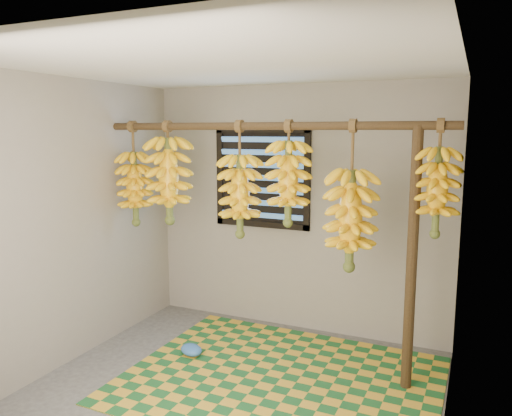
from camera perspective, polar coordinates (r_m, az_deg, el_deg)
The scene contains 16 objects.
floor at distance 3.97m, azimuth -3.47°, elevation -20.88°, with size 3.00×3.00×0.01m, color #494949.
ceiling at distance 3.48m, azimuth -3.86°, elevation 16.10°, with size 3.00×3.00×0.01m, color silver.
wall_back at distance 4.89m, azimuth 4.57°, elevation -0.16°, with size 3.00×0.01×2.40m, color gray.
wall_left at distance 4.43m, azimuth -21.17°, elevation -1.69°, with size 0.01×3.00×2.40m, color gray.
wall_right at distance 3.15m, azimuth 21.53°, elevation -5.85°, with size 0.01×3.00×2.40m, color gray.
window at distance 4.96m, azimuth 0.68°, elevation 3.48°, with size 1.00×0.04×1.00m.
hanging_pole at distance 4.08m, azimuth 0.87°, elevation 9.35°, with size 0.06×0.06×3.00m, color #44331B.
support_post at distance 3.90m, azimuth 17.37°, elevation -5.90°, with size 0.08×0.08×2.00m, color #44331B.
woven_mat at distance 4.20m, azimuth 2.81°, elevation -18.97°, with size 2.41×1.93×0.01m, color #1A5827.
plastic_bag at distance 4.59m, azimuth -7.40°, elevation -15.77°, with size 0.23×0.16×0.09m, color #326ABE.
banana_bunch_a at distance 4.78m, azimuth -13.67°, elevation 2.20°, with size 0.32×0.32×0.96m.
banana_bunch_b at distance 4.55m, azimuth -9.92°, elevation 3.11°, with size 0.38×0.38×0.91m.
banana_bunch_c at distance 4.21m, azimuth -1.86°, elevation 1.40°, with size 0.34×0.34×0.98m.
banana_bunch_d at distance 4.02m, azimuth 3.71°, elevation 2.85°, with size 0.35×0.35×0.85m.
banana_bunch_e at distance 3.91m, azimuth 10.73°, elevation -1.37°, with size 0.37×0.37×1.16m.
banana_bunch_f at distance 3.78m, azimuth 19.99°, elevation 1.74°, with size 0.31×0.31×0.84m.
Camera 1 is at (1.61, -3.05, 1.97)m, focal length 35.00 mm.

